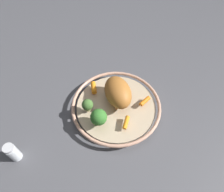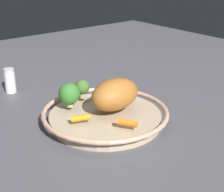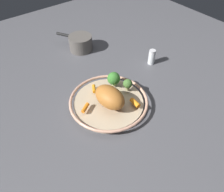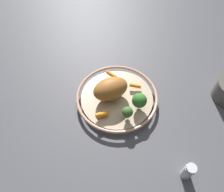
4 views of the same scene
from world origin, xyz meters
TOP-DOWN VIEW (x-y plane):
  - ground_plane at (0.00, 0.00)m, footprint 2.19×2.19m
  - serving_bowl at (0.00, 0.00)m, footprint 0.34×0.34m
  - roast_chicken_piece at (0.01, 0.02)m, footprint 0.11×0.15m
  - baby_carrot_left at (0.01, -0.09)m, footprint 0.04×0.05m
  - baby_carrot_right at (-0.07, 0.09)m, footprint 0.02×0.05m
  - baby_carrot_back at (0.11, -0.02)m, footprint 0.05×0.04m
  - broccoli_floret_small at (-0.08, -0.06)m, footprint 0.06×0.06m
  - broccoli_floret_edge at (-0.11, 0.00)m, footprint 0.04×0.04m
  - salt_shaker at (-0.37, -0.11)m, footprint 0.04×0.04m
  - saucepan at (-0.15, -0.45)m, footprint 0.15×0.20m

SIDE VIEW (x-z plane):
  - ground_plane at x=0.00m, z-range 0.00..0.00m
  - serving_bowl at x=0.00m, z-range 0.00..0.04m
  - salt_shaker at x=-0.37m, z-range 0.00..0.08m
  - saucepan at x=-0.15m, z-range 0.00..0.08m
  - baby_carrot_left at x=0.01m, z-range 0.04..0.06m
  - baby_carrot_back at x=0.11m, z-range 0.04..0.05m
  - baby_carrot_right at x=-0.07m, z-range 0.04..0.06m
  - broccoli_floret_edge at x=-0.11m, z-range 0.04..0.10m
  - broccoli_floret_small at x=-0.08m, z-range 0.04..0.11m
  - roast_chicken_piece at x=0.01m, z-range 0.04..0.12m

